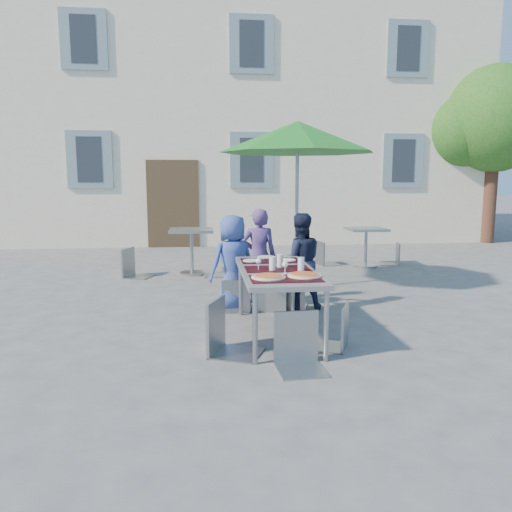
{
  "coord_description": "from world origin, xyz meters",
  "views": [
    {
      "loc": [
        -1.29,
        -5.34,
        1.73
      ],
      "look_at": [
        -0.61,
        0.9,
        0.76
      ],
      "focal_mm": 35.0,
      "sensor_mm": 36.0,
      "label": 1
    }
  ],
  "objects": [
    {
      "name": "bg_chair_l_1",
      "position": [
        1.18,
        4.45,
        0.53
      ],
      "size": [
        0.48,
        0.48,
        0.91
      ],
      "color": "gray",
      "rests_on": "ground"
    },
    {
      "name": "child_1",
      "position": [
        -0.5,
        1.49,
        0.66
      ],
      "size": [
        0.51,
        0.36,
        1.33
      ],
      "primitive_type": "imported",
      "rotation": [
        0.0,
        0.0,
        3.06
      ],
      "color": "#503975",
      "rests_on": "ground"
    },
    {
      "name": "chair_3",
      "position": [
        -1.06,
        -0.55,
        0.61
      ],
      "size": [
        0.61,
        0.6,
        1.04
      ],
      "color": "gray",
      "rests_on": "ground"
    },
    {
      "name": "cafe_table_1",
      "position": [
        1.92,
        4.1,
        0.54
      ],
      "size": [
        0.72,
        0.72,
        0.77
      ],
      "color": "#A9ACB1",
      "rests_on": "ground"
    },
    {
      "name": "child_0",
      "position": [
        -0.89,
        1.11,
        0.64
      ],
      "size": [
        0.73,
        0.62,
        1.28
      ],
      "primitive_type": "imported",
      "rotation": [
        0.0,
        0.0,
        3.56
      ],
      "color": "#354A93",
      "rests_on": "ground"
    },
    {
      "name": "building",
      "position": [
        -0.0,
        11.5,
        4.85
      ],
      "size": [
        13.6,
        8.2,
        11.1
      ],
      "color": "beige",
      "rests_on": "ground"
    },
    {
      "name": "cafe_table_0",
      "position": [
        -1.48,
        3.69,
        0.6
      ],
      "size": [
        0.78,
        0.78,
        0.83
      ],
      "color": "#A9ACB1",
      "rests_on": "ground"
    },
    {
      "name": "bg_chair_l_0",
      "position": [
        -2.51,
        3.58,
        0.57
      ],
      "size": [
        0.56,
        0.56,
        0.98
      ],
      "color": "gray",
      "rests_on": "ground"
    },
    {
      "name": "tree",
      "position": [
        6.55,
        7.54,
        3.25
      ],
      "size": [
        3.6,
        3.0,
        4.7
      ],
      "color": "#492C1F",
      "rests_on": "ground"
    },
    {
      "name": "chair_1",
      "position": [
        -0.37,
        1.02,
        0.52
      ],
      "size": [
        0.51,
        0.51,
        0.9
      ],
      "color": "#90949B",
      "rests_on": "ground"
    },
    {
      "name": "ground",
      "position": [
        0.0,
        0.0,
        0.0
      ],
      "size": [
        90.0,
        90.0,
        0.0
      ],
      "primitive_type": "plane",
      "color": "#4E4E51",
      "rests_on": "ground"
    },
    {
      "name": "glassware",
      "position": [
        -0.43,
        -0.08,
        0.83
      ],
      "size": [
        0.52,
        0.44,
        0.15
      ],
      "color": "silver",
      "rests_on": "dining_table"
    },
    {
      "name": "pizza_near_left",
      "position": [
        -0.64,
        -0.51,
        0.77
      ],
      "size": [
        0.35,
        0.35,
        0.03
      ],
      "color": "white",
      "rests_on": "dining_table"
    },
    {
      "name": "bg_chair_r_1",
      "position": [
        2.59,
        4.34,
        0.48
      ],
      "size": [
        0.45,
        0.44,
        0.84
      ],
      "color": "gray",
      "rests_on": "ground"
    },
    {
      "name": "chair_0",
      "position": [
        -0.86,
        1.04,
        0.48
      ],
      "size": [
        0.38,
        0.39,
        0.84
      ],
      "color": "gray",
      "rests_on": "ground"
    },
    {
      "name": "child_2",
      "position": [
        -0.01,
        1.08,
        0.65
      ],
      "size": [
        0.63,
        0.37,
        1.29
      ],
      "primitive_type": "imported",
      "rotation": [
        0.0,
        0.0,
        3.15
      ],
      "color": "#171C33",
      "rests_on": "ground"
    },
    {
      "name": "bg_chair_r_0",
      "position": [
        -0.94,
        3.53,
        0.59
      ],
      "size": [
        0.48,
        0.47,
        1.01
      ],
      "color": "gray",
      "rests_on": "ground"
    },
    {
      "name": "pizza_near_right",
      "position": [
        -0.26,
        -0.46,
        0.77
      ],
      "size": [
        0.34,
        0.34,
        0.03
      ],
      "color": "white",
      "rests_on": "dining_table"
    },
    {
      "name": "patio_umbrella",
      "position": [
        0.19,
        2.33,
        2.34
      ],
      "size": [
        2.42,
        2.42,
        2.6
      ],
      "color": "#A9ACB1",
      "rests_on": "ground"
    },
    {
      "name": "chair_4",
      "position": [
        0.07,
        -0.51,
        0.5
      ],
      "size": [
        0.51,
        0.5,
        0.86
      ],
      "color": "#8F949A",
      "rests_on": "ground"
    },
    {
      "name": "dining_table",
      "position": [
        -0.47,
        -0.0,
        0.7
      ],
      "size": [
        0.8,
        1.85,
        0.76
      ],
      "color": "#4A494F",
      "rests_on": "ground"
    },
    {
      "name": "chair_2",
      "position": [
        -0.11,
        1.08,
        0.51
      ],
      "size": [
        0.49,
        0.49,
        0.88
      ],
      "color": "gray",
      "rests_on": "ground"
    },
    {
      "name": "place_settings",
      "position": [
        -0.48,
        0.63,
        0.76
      ],
      "size": [
        0.68,
        0.49,
        0.01
      ],
      "color": "white",
      "rests_on": "dining_table"
    },
    {
      "name": "chair_5",
      "position": [
        -0.41,
        -0.98,
        0.57
      ],
      "size": [
        0.45,
        0.46,
        0.96
      ],
      "color": "gray",
      "rests_on": "ground"
    }
  ]
}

